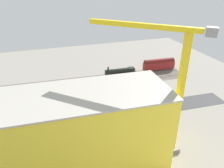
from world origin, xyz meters
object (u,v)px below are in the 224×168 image
object	(u,v)px
passenger_coach	(159,64)
street_tree_0	(153,88)
street_tree_1	(130,91)
parked_car_5	(50,130)
parked_car_2	(119,117)
parked_car_3	(96,121)
box_truck_0	(70,130)
parked_car_6	(22,136)
parked_car_4	(75,125)
construction_building	(84,132)
tower_crane	(169,80)
platform_canopy_near	(85,84)
traffic_light	(87,116)
street_tree_2	(97,97)
locomotive	(121,72)
parked_car_1	(139,113)
parked_car_0	(159,109)

from	to	relation	value
passenger_coach	street_tree_0	bearing A→B (deg)	56.49
street_tree_0	street_tree_1	size ratio (longest dim) A/B	1.08
parked_car_5	parked_car_2	bearing A→B (deg)	179.19
parked_car_3	box_truck_0	size ratio (longest dim) A/B	0.42
parked_car_6	parked_car_4	bearing A→B (deg)	-179.63
construction_building	tower_crane	world-z (taller)	tower_crane
passenger_coach	tower_crane	distance (m)	61.79
passenger_coach	parked_car_3	xyz separation A→B (m)	(43.22, 34.93, -2.54)
platform_canopy_near	construction_building	bearing A→B (deg)	78.35
box_truck_0	traffic_light	bearing A→B (deg)	-159.36
street_tree_2	traffic_light	distance (m)	11.52
parked_car_2	parked_car_4	xyz separation A→B (m)	(15.28, -0.28, -0.03)
passenger_coach	construction_building	world-z (taller)	construction_building
locomotive	parked_car_1	bearing A→B (deg)	80.07
parked_car_1	parked_car_2	xyz separation A→B (m)	(7.99, 0.45, 0.01)
locomotive	street_tree_0	distance (m)	27.55
parked_car_0	parked_car_4	world-z (taller)	parked_car_0
parked_car_2	parked_car_6	world-z (taller)	parked_car_2
parked_car_3	parked_car_5	distance (m)	15.11
parked_car_4	platform_canopy_near	bearing A→B (deg)	-110.19
box_truck_0	street_tree_0	bearing A→B (deg)	-162.31
passenger_coach	parked_car_1	size ratio (longest dim) A/B	4.07
street_tree_1	parked_car_3	bearing A→B (deg)	29.32
parked_car_3	parked_car_4	xyz separation A→B (m)	(7.07, -0.04, -0.03)
parked_car_3	parked_car_1	bearing A→B (deg)	-179.22
parked_car_0	street_tree_0	xyz separation A→B (m)	(-1.11, -7.85, 4.63)
parked_car_4	parked_car_5	xyz separation A→B (m)	(8.04, -0.05, 0.07)
construction_building	traffic_light	world-z (taller)	construction_building
parked_car_2	tower_crane	distance (m)	27.74
street_tree_1	locomotive	bearing A→B (deg)	-103.22
parked_car_4	street_tree_1	xyz separation A→B (m)	(-23.29, -9.07, 4.19)
parked_car_5	construction_building	distance (m)	20.65
passenger_coach	box_truck_0	xyz separation A→B (m)	(52.24, 38.08, -1.53)
traffic_light	parked_car_5	bearing A→B (deg)	-4.98
construction_building	street_tree_0	size ratio (longest dim) A/B	5.01
construction_building	street_tree_2	world-z (taller)	construction_building
tower_crane	traffic_light	distance (m)	30.21
box_truck_0	street_tree_2	world-z (taller)	street_tree_2
parked_car_4	street_tree_0	world-z (taller)	street_tree_0
passenger_coach	traffic_light	distance (m)	58.65
locomotive	street_tree_0	world-z (taller)	street_tree_0
parked_car_3	box_truck_0	distance (m)	9.60
parked_car_4	street_tree_2	distance (m)	13.94
box_truck_0	street_tree_2	distance (m)	17.19
platform_canopy_near	street_tree_0	xyz separation A→B (m)	(-23.93, 15.05, 1.45)
parked_car_2	box_truck_0	size ratio (longest dim) A/B	0.47
locomotive	parked_car_5	distance (m)	51.11
parked_car_6	box_truck_0	bearing A→B (deg)	168.10
parked_car_1	traffic_light	size ratio (longest dim) A/B	0.70
parked_car_6	traffic_light	xyz separation A→B (m)	(-20.47, 0.88, 3.25)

